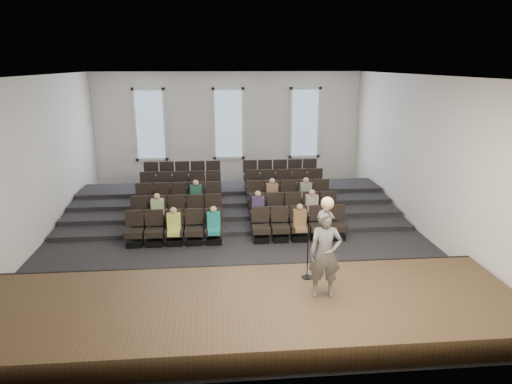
% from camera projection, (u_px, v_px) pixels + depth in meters
% --- Properties ---
extents(ground, '(14.00, 14.00, 0.00)m').
position_uv_depth(ground, '(237.00, 235.00, 14.69)').
color(ground, black).
rests_on(ground, ground).
extents(ceiling, '(12.00, 14.00, 0.02)m').
position_uv_depth(ceiling, '(235.00, 75.00, 13.32)').
color(ceiling, white).
rests_on(ceiling, ground).
extents(wall_back, '(12.00, 0.04, 5.00)m').
position_uv_depth(wall_back, '(229.00, 128.00, 20.73)').
color(wall_back, silver).
rests_on(wall_back, ground).
extents(wall_front, '(12.00, 0.04, 5.00)m').
position_uv_depth(wall_front, '(257.00, 248.00, 7.28)').
color(wall_front, silver).
rests_on(wall_front, ground).
extents(wall_left, '(0.04, 14.00, 5.00)m').
position_uv_depth(wall_left, '(33.00, 163.00, 13.48)').
color(wall_left, silver).
rests_on(wall_left, ground).
extents(wall_right, '(0.04, 14.00, 5.00)m').
position_uv_depth(wall_right, '(424.00, 156.00, 14.53)').
color(wall_right, silver).
rests_on(wall_right, ground).
extents(stage, '(11.80, 3.60, 0.50)m').
position_uv_depth(stage, '(248.00, 311.00, 9.73)').
color(stage, '#46321E').
rests_on(stage, ground).
extents(stage_lip, '(11.80, 0.06, 0.52)m').
position_uv_depth(stage_lip, '(243.00, 274.00, 11.43)').
color(stage_lip, black).
rests_on(stage_lip, ground).
extents(risers, '(11.80, 4.80, 0.60)m').
position_uv_depth(risers, '(233.00, 201.00, 17.67)').
color(risers, black).
rests_on(risers, ground).
extents(seating_rows, '(6.80, 4.70, 1.67)m').
position_uv_depth(seating_rows, '(234.00, 201.00, 15.98)').
color(seating_rows, black).
rests_on(seating_rows, ground).
extents(windows, '(8.44, 0.10, 3.24)m').
position_uv_depth(windows, '(229.00, 124.00, 20.61)').
color(windows, white).
rests_on(windows, wall_back).
extents(audience, '(5.45, 2.64, 1.10)m').
position_uv_depth(audience, '(244.00, 206.00, 14.92)').
color(audience, '#B9D856').
rests_on(audience, seating_rows).
extents(speaker, '(0.73, 0.51, 1.92)m').
position_uv_depth(speaker, '(325.00, 254.00, 9.64)').
color(speaker, '#585654').
rests_on(speaker, stage).
extents(mic_stand, '(0.26, 0.26, 1.54)m').
position_uv_depth(mic_stand, '(307.00, 260.00, 10.57)').
color(mic_stand, black).
rests_on(mic_stand, stage).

